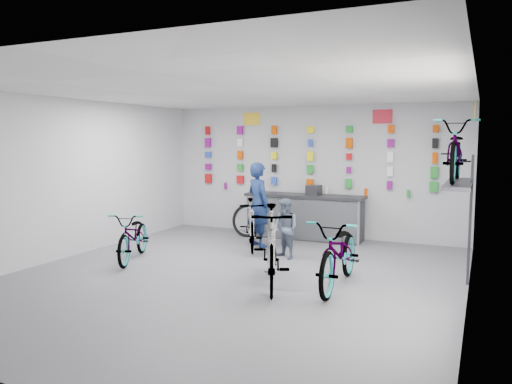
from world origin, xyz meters
The scene contains 21 objects.
floor centered at (0.00, 0.00, 0.00)m, with size 8.00×8.00×0.00m, color #535258.
ceiling centered at (0.00, 0.00, 3.00)m, with size 8.00×8.00×0.00m, color white.
wall_back centered at (0.00, 4.00, 1.50)m, with size 7.00×7.00×0.00m, color silver.
wall_front centered at (0.00, -4.00, 1.50)m, with size 7.00×7.00×0.00m, color silver.
wall_left centered at (-3.50, 0.00, 1.50)m, with size 8.00×8.00×0.00m, color silver.
wall_right centered at (3.50, 0.00, 1.50)m, with size 8.00×8.00×0.00m, color silver.
counter centered at (0.00, 3.54, 0.49)m, with size 2.70×0.66×1.00m.
merch_wall centered at (-0.06, 3.93, 1.78)m, with size 5.57×0.08×1.55m.
wall_bracket centered at (3.33, 1.20, 1.46)m, with size 0.39×1.90×2.00m.
sign_left centered at (-1.50, 3.98, 2.72)m, with size 0.42×0.02×0.30m, color yellow.
sign_right centered at (1.60, 3.98, 2.72)m, with size 0.42×0.02×0.30m, color red.
sign_side centered at (3.48, 1.20, 2.65)m, with size 0.02×0.40×0.30m, color yellow.
bike_left centered at (-2.19, 0.29, 0.46)m, with size 0.61×1.75×0.92m, color gray.
bike_center centered at (0.76, -0.17, 0.61)m, with size 0.58×2.05×1.23m, color gray.
bike_right centered at (1.72, 0.21, 0.54)m, with size 0.72×2.05×1.08m, color gray.
bike_service centered at (-0.63, 2.08, 0.51)m, with size 0.48×1.69×1.01m, color gray.
bike_wall centered at (3.25, 1.20, 2.05)m, with size 0.63×1.80×0.95m, color gray.
clerk centered at (-0.60, 2.36, 0.88)m, with size 0.64×0.42×1.76m, color #14244E.
customer centered at (0.30, 1.60, 0.57)m, with size 0.55×0.43×1.14m, color #4E5A6E.
spare_wheel centered at (-1.25, 3.17, 0.38)m, with size 0.76×0.20×0.76m.
register centered at (0.22, 3.55, 1.11)m, with size 0.28×0.30×0.22m, color black.
Camera 1 is at (3.64, -7.00, 2.22)m, focal length 35.00 mm.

